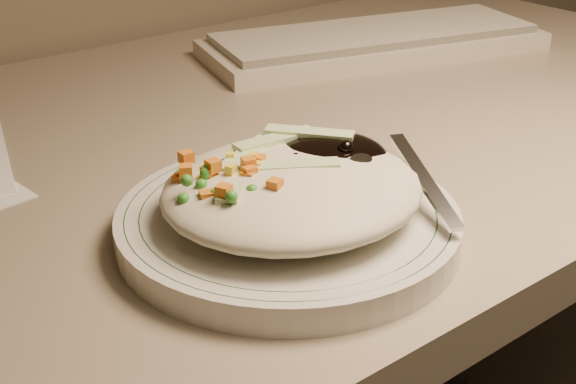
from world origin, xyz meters
TOP-DOWN VIEW (x-y plane):
  - desk at (0.00, 1.38)m, footprint 1.40×0.70m
  - plate at (-0.08, 1.18)m, footprint 0.25×0.25m
  - plate_rim at (-0.08, 1.18)m, footprint 0.24×0.24m
  - meal at (-0.07, 1.18)m, footprint 0.21×0.19m
  - keyboard at (0.31, 1.49)m, footprint 0.46×0.26m

SIDE VIEW (x-z plane):
  - desk at x=0.00m, z-range 0.17..0.91m
  - plate at x=-0.08m, z-range 0.74..0.76m
  - keyboard at x=0.31m, z-range 0.74..0.77m
  - plate_rim at x=-0.08m, z-range 0.76..0.76m
  - meal at x=-0.07m, z-range 0.76..0.81m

